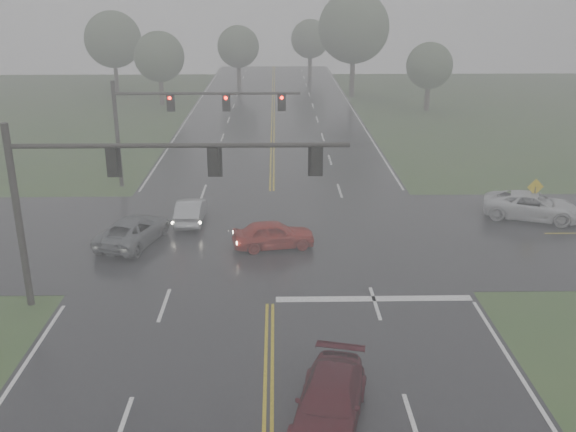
{
  "coord_description": "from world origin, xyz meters",
  "views": [
    {
      "loc": [
        0.31,
        -10.45,
        12.8
      ],
      "look_at": [
        0.81,
        16.0,
        3.29
      ],
      "focal_mm": 40.0,
      "sensor_mm": 36.0,
      "label": 1
    }
  ],
  "objects_px": {
    "sedan_red": "(274,248)",
    "signal_gantry_far": "(173,113)",
    "car_grey": "(135,243)",
    "signal_gantry_near": "(117,181)",
    "sedan_maroon": "(329,421)",
    "sedan_silver": "(191,222)",
    "pickup_white": "(531,218)"
  },
  "relations": [
    {
      "from": "sedan_red",
      "to": "car_grey",
      "type": "xyz_separation_m",
      "value": [
        -7.35,
        0.71,
        0.0
      ]
    },
    {
      "from": "sedan_red",
      "to": "pickup_white",
      "type": "height_order",
      "value": "pickup_white"
    },
    {
      "from": "sedan_silver",
      "to": "sedan_maroon",
      "type": "bearing_deg",
      "value": 110.08
    },
    {
      "from": "sedan_maroon",
      "to": "signal_gantry_near",
      "type": "relative_size",
      "value": 0.36
    },
    {
      "from": "sedan_silver",
      "to": "signal_gantry_far",
      "type": "distance_m",
      "value": 8.93
    },
    {
      "from": "sedan_maroon",
      "to": "signal_gantry_near",
      "type": "xyz_separation_m",
      "value": [
        -7.97,
        8.06,
        5.48
      ]
    },
    {
      "from": "sedan_red",
      "to": "signal_gantry_near",
      "type": "bearing_deg",
      "value": 124.17
    },
    {
      "from": "sedan_maroon",
      "to": "signal_gantry_near",
      "type": "height_order",
      "value": "signal_gantry_near"
    },
    {
      "from": "car_grey",
      "to": "signal_gantry_far",
      "type": "bearing_deg",
      "value": -78.28
    },
    {
      "from": "sedan_silver",
      "to": "car_grey",
      "type": "xyz_separation_m",
      "value": [
        -2.61,
        -3.21,
        0.0
      ]
    },
    {
      "from": "sedan_maroon",
      "to": "sedan_silver",
      "type": "xyz_separation_m",
      "value": [
        -6.51,
        18.07,
        0.0
      ]
    },
    {
      "from": "car_grey",
      "to": "signal_gantry_far",
      "type": "xyz_separation_m",
      "value": [
        0.76,
        10.41,
        4.95
      ]
    },
    {
      "from": "car_grey",
      "to": "signal_gantry_near",
      "type": "distance_m",
      "value": 8.81
    },
    {
      "from": "sedan_red",
      "to": "signal_gantry_far",
      "type": "distance_m",
      "value": 13.84
    },
    {
      "from": "signal_gantry_near",
      "to": "sedan_maroon",
      "type": "bearing_deg",
      "value": -45.33
    },
    {
      "from": "sedan_maroon",
      "to": "signal_gantry_far",
      "type": "bearing_deg",
      "value": 121.74
    },
    {
      "from": "sedan_red",
      "to": "sedan_silver",
      "type": "bearing_deg",
      "value": 40.16
    },
    {
      "from": "car_grey",
      "to": "signal_gantry_near",
      "type": "relative_size",
      "value": 0.38
    },
    {
      "from": "sedan_maroon",
      "to": "signal_gantry_far",
      "type": "relative_size",
      "value": 0.4
    },
    {
      "from": "sedan_silver",
      "to": "signal_gantry_near",
      "type": "height_order",
      "value": "signal_gantry_near"
    },
    {
      "from": "sedan_silver",
      "to": "pickup_white",
      "type": "distance_m",
      "value": 19.77
    },
    {
      "from": "pickup_white",
      "to": "signal_gantry_near",
      "type": "bearing_deg",
      "value": 135.17
    },
    {
      "from": "sedan_silver",
      "to": "pickup_white",
      "type": "bearing_deg",
      "value": -179.11
    },
    {
      "from": "car_grey",
      "to": "pickup_white",
      "type": "relative_size",
      "value": 0.93
    },
    {
      "from": "sedan_maroon",
      "to": "sedan_red",
      "type": "xyz_separation_m",
      "value": [
        -1.76,
        14.15,
        0.0
      ]
    },
    {
      "from": "sedan_silver",
      "to": "signal_gantry_near",
      "type": "xyz_separation_m",
      "value": [
        -1.46,
        -10.01,
        5.48
      ]
    },
    {
      "from": "signal_gantry_far",
      "to": "sedan_red",
      "type": "bearing_deg",
      "value": -59.34
    },
    {
      "from": "sedan_silver",
      "to": "pickup_white",
      "type": "height_order",
      "value": "pickup_white"
    },
    {
      "from": "car_grey",
      "to": "signal_gantry_far",
      "type": "distance_m",
      "value": 11.55
    },
    {
      "from": "sedan_maroon",
      "to": "sedan_silver",
      "type": "relative_size",
      "value": 1.18
    },
    {
      "from": "signal_gantry_near",
      "to": "signal_gantry_far",
      "type": "bearing_deg",
      "value": 91.29
    },
    {
      "from": "sedan_red",
      "to": "signal_gantry_far",
      "type": "xyz_separation_m",
      "value": [
        -6.59,
        11.12,
        4.95
      ]
    }
  ]
}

